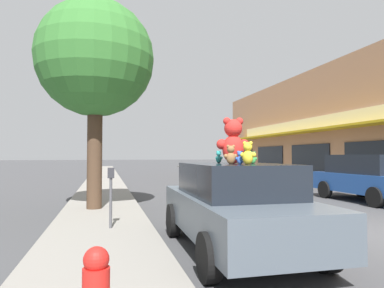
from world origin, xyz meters
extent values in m
cube|color=gray|center=(-5.89, 0.00, 0.07)|extent=(2.20, 90.00, 0.14)
cube|color=gold|center=(6.38, 8.07, 3.20)|extent=(1.23, 32.27, 0.12)
cube|color=beige|center=(6.94, 8.07, 3.75)|extent=(0.08, 30.73, 0.70)
cube|color=black|center=(6.95, 8.07, 1.40)|extent=(0.06, 4.17, 2.00)
cube|color=black|center=(6.95, 13.56, 1.40)|extent=(0.06, 4.17, 2.00)
cube|color=black|center=(6.95, 19.04, 1.40)|extent=(0.06, 4.17, 2.00)
cube|color=black|center=(6.95, 24.53, 1.40)|extent=(0.06, 4.17, 2.00)
cube|color=#4C5660|center=(-3.59, -0.31, 0.65)|extent=(1.85, 4.30, 0.64)
cube|color=black|center=(-3.59, -0.31, 1.25)|extent=(1.61, 2.38, 0.55)
cylinder|color=black|center=(-4.44, 1.03, 0.33)|extent=(0.21, 0.67, 0.67)
cylinder|color=black|center=(-2.70, 1.00, 0.33)|extent=(0.21, 0.67, 0.67)
cylinder|color=black|center=(-4.48, -1.62, 0.33)|extent=(0.21, 0.67, 0.67)
cylinder|color=black|center=(-2.74, -1.65, 0.33)|extent=(0.21, 0.67, 0.67)
ellipsoid|color=red|center=(-3.59, -0.22, 1.78)|extent=(0.42, 0.37, 0.51)
sphere|color=red|center=(-3.59, -0.22, 2.16)|extent=(0.35, 0.35, 0.32)
sphere|color=red|center=(-3.47, -0.23, 2.29)|extent=(0.15, 0.15, 0.14)
sphere|color=red|center=(-3.71, -0.21, 2.29)|extent=(0.15, 0.15, 0.14)
sphere|color=#FF4741|center=(-3.58, -0.08, 2.14)|extent=(0.13, 0.13, 0.12)
sphere|color=red|center=(-3.38, -0.21, 1.87)|extent=(0.20, 0.20, 0.19)
sphere|color=red|center=(-3.79, -0.17, 1.87)|extent=(0.20, 0.20, 0.19)
ellipsoid|color=green|center=(-3.34, -0.49, 1.60)|extent=(0.12, 0.11, 0.13)
sphere|color=green|center=(-3.34, -0.49, 1.69)|extent=(0.10, 0.10, 0.08)
sphere|color=green|center=(-3.31, -0.50, 1.73)|extent=(0.04, 0.04, 0.04)
sphere|color=green|center=(-3.37, -0.48, 1.73)|extent=(0.04, 0.04, 0.04)
sphere|color=#5ADA6D|center=(-3.33, -0.46, 1.69)|extent=(0.04, 0.04, 0.03)
sphere|color=green|center=(-3.28, -0.50, 1.62)|extent=(0.06, 0.06, 0.05)
sphere|color=green|center=(-3.39, -0.47, 1.62)|extent=(0.06, 0.06, 0.05)
ellipsoid|color=teal|center=(-3.74, 0.15, 1.60)|extent=(0.14, 0.14, 0.15)
sphere|color=teal|center=(-3.74, 0.15, 1.71)|extent=(0.13, 0.13, 0.09)
sphere|color=teal|center=(-3.73, 0.12, 1.75)|extent=(0.05, 0.05, 0.04)
sphere|color=teal|center=(-3.76, 0.18, 1.75)|extent=(0.05, 0.05, 0.04)
sphere|color=#47CDC6|center=(-3.71, 0.16, 1.71)|extent=(0.05, 0.05, 0.04)
sphere|color=teal|center=(-3.71, 0.10, 1.63)|extent=(0.07, 0.07, 0.05)
sphere|color=teal|center=(-3.76, 0.20, 1.63)|extent=(0.07, 0.07, 0.05)
ellipsoid|color=blue|center=(-3.66, -0.70, 1.60)|extent=(0.14, 0.13, 0.14)
sphere|color=blue|center=(-3.66, -0.70, 1.70)|extent=(0.12, 0.12, 0.09)
sphere|color=blue|center=(-3.63, -0.72, 1.73)|extent=(0.05, 0.05, 0.04)
sphere|color=blue|center=(-3.69, -0.69, 1.73)|extent=(0.05, 0.05, 0.04)
sphere|color=#548DFF|center=(-3.64, -0.67, 1.69)|extent=(0.05, 0.05, 0.03)
sphere|color=blue|center=(-3.61, -0.73, 1.62)|extent=(0.07, 0.07, 0.05)
sphere|color=blue|center=(-3.70, -0.67, 1.62)|extent=(0.07, 0.07, 0.05)
ellipsoid|color=olive|center=(-3.79, -0.63, 1.63)|extent=(0.16, 0.14, 0.20)
sphere|color=olive|center=(-3.79, -0.63, 1.78)|extent=(0.14, 0.14, 0.13)
sphere|color=olive|center=(-3.75, -0.63, 1.82)|extent=(0.06, 0.06, 0.05)
sphere|color=olive|center=(-3.84, -0.63, 1.82)|extent=(0.06, 0.06, 0.05)
sphere|color=tan|center=(-3.79, -0.58, 1.77)|extent=(0.05, 0.05, 0.05)
sphere|color=olive|center=(-3.71, -0.63, 1.66)|extent=(0.08, 0.08, 0.07)
sphere|color=olive|center=(-3.87, -0.61, 1.66)|extent=(0.08, 0.08, 0.07)
ellipsoid|color=yellow|center=(-3.60, -0.88, 1.64)|extent=(0.23, 0.23, 0.23)
sphere|color=yellow|center=(-3.60, -0.88, 1.81)|extent=(0.21, 0.21, 0.15)
sphere|color=yellow|center=(-3.56, -0.92, 1.87)|extent=(0.09, 0.09, 0.06)
sphere|color=yellow|center=(-3.64, -0.84, 1.87)|extent=(0.09, 0.09, 0.06)
sphere|color=#FFFF4D|center=(-3.55, -0.84, 1.81)|extent=(0.08, 0.08, 0.06)
sphere|color=yellow|center=(-3.53, -0.94, 1.68)|extent=(0.12, 0.12, 0.08)
sphere|color=yellow|center=(-3.65, -0.81, 1.68)|extent=(0.12, 0.12, 0.08)
cube|color=#1E4793|center=(3.46, 4.55, 0.67)|extent=(1.75, 4.18, 0.68)
cube|color=black|center=(3.46, 4.55, 1.36)|extent=(1.54, 2.82, 0.69)
cylinder|color=black|center=(2.60, 5.85, 0.33)|extent=(0.20, 0.67, 0.67)
cylinder|color=black|center=(4.31, 5.85, 0.33)|extent=(0.20, 0.67, 0.67)
cylinder|color=black|center=(2.60, 3.26, 0.33)|extent=(0.20, 0.67, 0.67)
cylinder|color=#473323|center=(-6.12, 4.34, 1.61)|extent=(0.43, 0.43, 2.93)
sphere|color=#33702D|center=(-6.12, 4.34, 4.52)|extent=(3.41, 3.41, 3.41)
sphere|color=red|center=(-5.88, -3.07, 0.83)|extent=(0.21, 0.21, 0.21)
cylinder|color=#4C4C51|center=(-5.69, 1.49, 0.67)|extent=(0.06, 0.06, 1.05)
cube|color=#2D2D33|center=(-5.69, 1.49, 1.30)|extent=(0.14, 0.10, 0.22)
camera|label=1|loc=(-5.81, -5.97, 1.67)|focal=32.00mm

